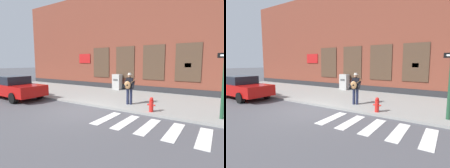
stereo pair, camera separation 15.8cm
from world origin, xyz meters
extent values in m
plane|color=#4C4C51|center=(0.00, 0.00, 0.00)|extent=(160.00, 160.00, 0.00)
cube|color=gray|center=(0.00, 3.99, 0.06)|extent=(28.00, 5.99, 0.11)
cube|color=brown|center=(0.00, 8.98, 4.42)|extent=(28.00, 4.00, 8.85)
cube|color=#28282B|center=(0.00, 6.96, 0.28)|extent=(28.00, 0.04, 0.55)
cube|color=#473323|center=(-3.79, 6.95, 2.45)|extent=(1.75, 0.06, 2.73)
cube|color=black|center=(-3.79, 6.94, 2.45)|extent=(1.63, 0.03, 2.61)
cube|color=#473323|center=(-1.26, 6.95, 2.45)|extent=(1.75, 0.06, 2.73)
cube|color=black|center=(-1.26, 6.94, 2.45)|extent=(1.63, 0.03, 2.61)
cube|color=#473323|center=(1.26, 6.95, 2.45)|extent=(1.75, 0.06, 2.73)
cube|color=black|center=(1.26, 6.94, 2.45)|extent=(1.63, 0.03, 2.61)
cube|color=#473323|center=(3.79, 6.95, 2.45)|extent=(1.75, 0.06, 2.73)
cube|color=black|center=(3.79, 6.94, 2.45)|extent=(1.63, 0.03, 2.61)
cube|color=red|center=(-5.80, 6.94, 2.85)|extent=(1.40, 0.04, 0.90)
cube|color=yellow|center=(3.79, 6.93, 2.25)|extent=(0.44, 0.02, 0.30)
cube|color=silver|center=(1.70, -0.31, 0.01)|extent=(0.42, 1.90, 0.01)
cube|color=silver|center=(2.66, -0.31, 0.01)|extent=(0.42, 1.90, 0.01)
cube|color=silver|center=(3.61, -0.31, 0.01)|extent=(0.42, 1.90, 0.01)
cube|color=silver|center=(4.57, -0.31, 0.01)|extent=(0.42, 1.90, 0.01)
cube|color=silver|center=(5.52, -0.31, 0.01)|extent=(0.42, 1.90, 0.01)
cube|color=#B20F0C|center=(-5.90, -0.08, 0.67)|extent=(4.63, 1.91, 0.68)
cube|color=black|center=(-6.15, -0.07, 1.27)|extent=(1.86, 1.61, 0.52)
cube|color=silver|center=(-3.63, 0.46, 0.74)|extent=(0.06, 0.24, 0.12)
cube|color=red|center=(-8.15, 0.52, 0.74)|extent=(0.06, 0.24, 0.12)
cube|color=silver|center=(-3.65, -0.68, 0.74)|extent=(0.06, 0.24, 0.12)
cylinder|color=black|center=(-4.55, 0.78, 0.33)|extent=(0.66, 0.25, 0.66)
cylinder|color=black|center=(-4.58, -0.97, 0.33)|extent=(0.66, 0.25, 0.66)
cylinder|color=black|center=(-7.22, 0.81, 0.33)|extent=(0.66, 0.25, 0.66)
cylinder|color=#1E233D|center=(1.66, 2.18, 0.55)|extent=(0.15, 0.15, 0.87)
cylinder|color=#1E233D|center=(1.49, 2.12, 0.55)|extent=(0.15, 0.15, 0.87)
cube|color=black|center=(1.57, 2.16, 1.29)|extent=(0.43, 0.31, 0.62)
sphere|color=#9E7051|center=(1.57, 2.16, 1.71)|extent=(0.22, 0.22, 0.22)
cylinder|color=beige|center=(1.57, 2.16, 1.77)|extent=(0.27, 0.28, 0.02)
cylinder|color=beige|center=(1.57, 2.16, 1.82)|extent=(0.18, 0.18, 0.09)
cylinder|color=black|center=(1.83, 2.13, 1.25)|extent=(0.22, 0.52, 0.39)
cylinder|color=black|center=(1.37, 2.00, 1.25)|extent=(0.22, 0.52, 0.39)
ellipsoid|color=#B77F4C|center=(1.54, 1.96, 1.21)|extent=(0.38, 0.21, 0.44)
cylinder|color=black|center=(1.56, 1.91, 1.21)|extent=(0.09, 0.03, 0.09)
cylinder|color=brown|center=(1.80, 2.02, 1.39)|extent=(0.46, 0.16, 0.34)
cube|color=#ADADA8|center=(-1.80, 6.53, 0.78)|extent=(0.70, 0.59, 1.33)
cube|color=#4C4C4C|center=(-1.80, 6.23, 0.98)|extent=(0.42, 0.02, 0.16)
cylinder|color=red|center=(3.13, 1.34, 0.39)|extent=(0.20, 0.20, 0.55)
sphere|color=red|center=(3.13, 1.34, 0.72)|extent=(0.18, 0.18, 0.18)
cylinder|color=red|center=(2.99, 1.34, 0.44)|extent=(0.10, 0.07, 0.07)
cylinder|color=red|center=(3.27, 1.34, 0.44)|extent=(0.10, 0.07, 0.07)
camera|label=1|loc=(5.86, -6.46, 2.41)|focal=28.00mm
camera|label=2|loc=(5.99, -6.38, 2.41)|focal=28.00mm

